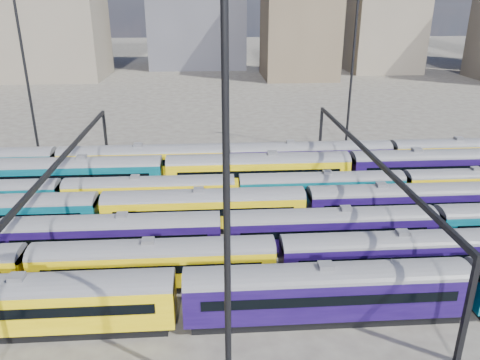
{
  "coord_description": "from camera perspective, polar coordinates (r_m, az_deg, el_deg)",
  "views": [
    {
      "loc": [
        -5.78,
        -43.13,
        22.21
      ],
      "look_at": [
        -2.42,
        5.93,
        3.0
      ],
      "focal_mm": 35.0,
      "sensor_mm": 36.0,
      "label": 1
    }
  ],
  "objects": [
    {
      "name": "ground",
      "position": [
        48.85,
        3.33,
        -5.74
      ],
      "size": [
        500.0,
        500.0,
        0.0
      ],
      "primitive_type": "plane",
      "color": "#443F39",
      "rests_on": "ground"
    },
    {
      "name": "rake_1",
      "position": [
        38.88,
        4.6,
        -9.07
      ],
      "size": [
        119.39,
        2.91,
        4.9
      ],
      "color": "black",
      "rests_on": "ground"
    },
    {
      "name": "rake_2",
      "position": [
        44.29,
        11.0,
        -5.42
      ],
      "size": [
        98.96,
        2.9,
        4.88
      ],
      "color": "black",
      "rests_on": "ground"
    },
    {
      "name": "rake_3",
      "position": [
        51.44,
        19.46,
        -2.27
      ],
      "size": [
        144.85,
        3.03,
        5.09
      ],
      "color": "black",
      "rests_on": "ground"
    },
    {
      "name": "rake_4",
      "position": [
        52.11,
        -0.41,
        -0.94
      ],
      "size": [
        114.06,
        2.78,
        4.67
      ],
      "color": "black",
      "rests_on": "ground"
    },
    {
      "name": "rake_5",
      "position": [
        56.78,
        -9.21,
        1.2
      ],
      "size": [
        135.25,
        3.3,
        5.57
      ],
      "color": "black",
      "rests_on": "ground"
    },
    {
      "name": "rake_6",
      "position": [
        61.87,
        -11.71,
        2.62
      ],
      "size": [
        152.5,
        3.18,
        5.37
      ],
      "color": "black",
      "rests_on": "ground"
    },
    {
      "name": "gantry_1",
      "position": [
        47.96,
        -20.94,
        1.12
      ],
      "size": [
        0.35,
        40.35,
        8.03
      ],
      "color": "black",
      "rests_on": "ground"
    },
    {
      "name": "gantry_2",
      "position": [
        48.44,
        15.33,
        1.99
      ],
      "size": [
        0.35,
        40.35,
        8.03
      ],
      "color": "black",
      "rests_on": "ground"
    },
    {
      "name": "mast_1",
      "position": [
        69.97,
        -24.78,
        12.68
      ],
      "size": [
        1.4,
        0.5,
        25.6
      ],
      "color": "black",
      "rests_on": "ground"
    },
    {
      "name": "mast_2",
      "position": [
        22.69,
        -1.68,
        0.04
      ],
      "size": [
        1.4,
        0.5,
        25.6
      ],
      "color": "black",
      "rests_on": "ground"
    },
    {
      "name": "mast_3",
      "position": [
        70.75,
        13.61,
        14.08
      ],
      "size": [
        1.4,
        0.5,
        25.6
      ],
      "color": "black",
      "rests_on": "ground"
    }
  ]
}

